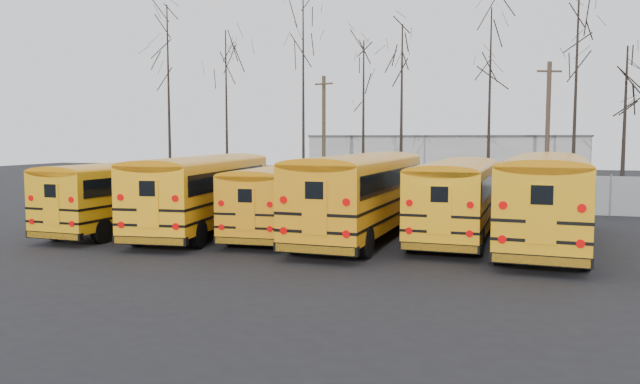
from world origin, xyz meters
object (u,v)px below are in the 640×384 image
(bus_d, at_px, (362,189))
(utility_pole_left, at_px, (324,134))
(bus_c, at_px, (286,193))
(bus_b, at_px, (205,187))
(bus_a, at_px, (133,189))
(bus_e, at_px, (458,192))
(bus_f, at_px, (546,192))
(utility_pole_right, at_px, (547,132))

(bus_d, bearing_deg, utility_pole_left, 113.83)
(bus_c, bearing_deg, bus_b, -172.72)
(bus_a, relative_size, bus_e, 0.95)
(bus_a, bearing_deg, bus_e, 10.35)
(bus_a, bearing_deg, bus_c, 10.30)
(bus_a, xyz_separation_m, bus_f, (16.63, 0.58, 0.25))
(bus_b, relative_size, utility_pole_right, 1.41)
(bus_f, distance_m, utility_pole_right, 15.55)
(bus_c, distance_m, bus_f, 10.01)
(bus_c, bearing_deg, utility_pole_right, 51.99)
(utility_pole_right, bearing_deg, utility_pole_left, 148.92)
(bus_a, bearing_deg, bus_d, 5.74)
(bus_e, height_order, utility_pole_right, utility_pole_right)
(bus_a, bearing_deg, bus_f, 5.48)
(bus_d, height_order, utility_pole_right, utility_pole_right)
(bus_b, height_order, bus_e, bus_b)
(bus_a, height_order, bus_e, bus_e)
(bus_d, bearing_deg, utility_pole_right, 67.00)
(bus_f, height_order, utility_pole_left, utility_pole_left)
(bus_b, bearing_deg, bus_e, 2.43)
(bus_c, xyz_separation_m, bus_d, (3.29, -0.40, 0.29))
(bus_b, bearing_deg, utility_pole_right, 42.45)
(bus_c, distance_m, bus_e, 6.90)
(bus_d, relative_size, utility_pole_left, 1.49)
(bus_a, height_order, utility_pole_left, utility_pole_left)
(bus_a, distance_m, bus_c, 6.68)
(bus_b, bearing_deg, bus_d, -3.97)
(utility_pole_right, bearing_deg, bus_c, -147.99)
(bus_a, distance_m, bus_f, 16.64)
(bus_b, relative_size, utility_pole_left, 1.44)
(bus_c, xyz_separation_m, bus_f, (10.00, -0.21, 0.31))
(bus_f, bearing_deg, bus_b, -174.06)
(bus_f, bearing_deg, bus_a, -173.56)
(utility_pole_left, bearing_deg, bus_f, -33.07)
(bus_d, bearing_deg, bus_b, -175.52)
(bus_a, height_order, bus_b, bus_b)
(bus_c, height_order, utility_pole_left, utility_pole_left)
(bus_d, relative_size, bus_f, 0.99)
(utility_pole_left, bearing_deg, bus_b, -70.15)
(bus_a, relative_size, bus_c, 1.04)
(bus_f, xyz_separation_m, utility_pole_right, (0.90, 15.36, 2.30))
(bus_c, relative_size, bus_d, 0.85)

